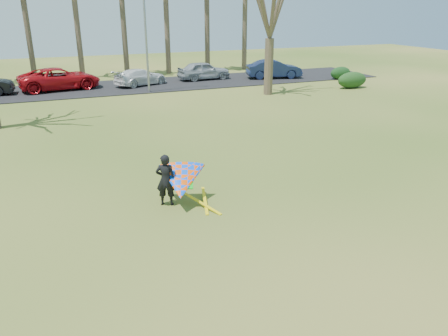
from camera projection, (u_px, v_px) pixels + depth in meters
name	position (u px, v px, depth m)	size (l,w,h in m)	color
ground	(249.00, 223.00, 13.24)	(100.00, 100.00, 0.00)	#255212
parking_strip	(116.00, 87.00, 34.92)	(46.00, 7.00, 0.06)	black
streetlight	(148.00, 31.00, 31.52)	(2.28, 0.18, 8.00)	gray
hedge_near	(352.00, 80.00, 34.55)	(2.55, 1.16, 1.28)	#173814
hedge_far	(340.00, 73.00, 38.65)	(1.99, 0.94, 1.11)	#123315
car_2	(60.00, 79.00, 33.57)	(2.77, 6.00, 1.67)	#AA0D13
car_3	(141.00, 77.00, 35.50)	(1.83, 4.51, 1.31)	silver
car_4	(204.00, 70.00, 38.14)	(1.84, 4.57, 1.56)	#979DA3
car_5	(274.00, 69.00, 38.87)	(1.69, 4.85, 1.60)	#162144
kite_flyer	(179.00, 181.00, 14.14)	(2.13, 2.39, 2.02)	black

